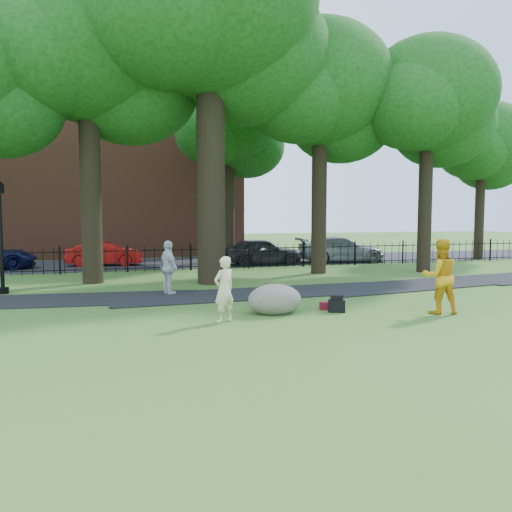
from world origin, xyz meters
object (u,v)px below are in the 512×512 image
object	(u,v)px
big_tree	(213,20)
red_sedan	(104,254)
man	(440,276)
boulder	(275,298)
woman	(224,289)
lamppost	(1,238)

from	to	relation	value
big_tree	red_sedan	bearing A→B (deg)	116.38
big_tree	man	xyz separation A→B (m)	(4.56, -7.92, -9.12)
boulder	red_sedan	size ratio (longest dim) A/B	0.38
big_tree	woman	xyz separation A→B (m)	(-1.33, -7.27, -9.31)
boulder	lamppost	distance (m)	9.96
woman	man	size ratio (longest dim) A/B	0.81
woman	red_sedan	distance (m)	15.94
woman	red_sedan	size ratio (longest dim) A/B	0.42
boulder	lamppost	bearing A→B (deg)	142.36
woman	red_sedan	world-z (taller)	woman
big_tree	lamppost	xyz separation A→B (m)	(-7.55, -0.58, -8.23)
man	lamppost	xyz separation A→B (m)	(-12.11, 7.34, 0.89)
big_tree	boulder	size ratio (longest dim) A/B	9.62
big_tree	lamppost	world-z (taller)	big_tree
big_tree	boulder	xyz separation A→B (m)	(0.25, -6.60, -9.71)
man	red_sedan	xyz separation A→B (m)	(-8.73, 16.33, -0.37)
boulder	lamppost	size ratio (longest dim) A/B	0.38
lamppost	red_sedan	distance (m)	9.68
big_tree	lamppost	size ratio (longest dim) A/B	3.69
lamppost	man	bearing A→B (deg)	-10.69
boulder	lamppost	world-z (taller)	lamppost
man	woman	bearing A→B (deg)	8.18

